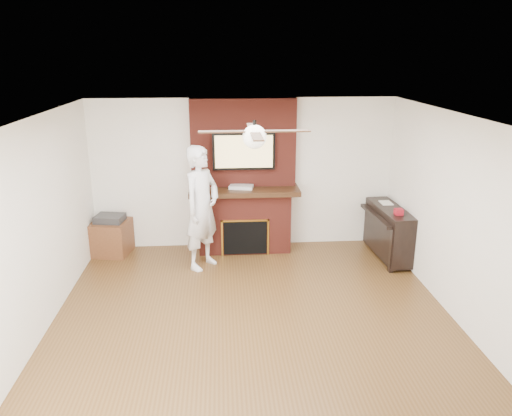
{
  "coord_description": "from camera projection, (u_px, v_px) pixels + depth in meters",
  "views": [
    {
      "loc": [
        -0.37,
        -5.35,
        3.2
      ],
      "look_at": [
        0.08,
        0.9,
        1.23
      ],
      "focal_mm": 35.0,
      "sensor_mm": 36.0,
      "label": 1
    }
  ],
  "objects": [
    {
      "name": "candle_green",
      "position": [
        249.0,
        250.0,
        8.31
      ],
      "size": [
        0.07,
        0.07,
        0.09
      ],
      "primitive_type": "cylinder",
      "color": "#588334",
      "rests_on": "ground"
    },
    {
      "name": "room_shell",
      "position": [
        255.0,
        230.0,
        5.7
      ],
      "size": [
        5.36,
        5.86,
        2.86
      ],
      "color": "#503317",
      "rests_on": "ground"
    },
    {
      "name": "candle_blue",
      "position": [
        253.0,
        250.0,
        8.33
      ],
      "size": [
        0.06,
        0.06,
        0.07
      ],
      "primitive_type": "cylinder",
      "color": "#3645A2",
      "rests_on": "ground"
    },
    {
      "name": "piano",
      "position": [
        389.0,
        231.0,
        8.0
      ],
      "size": [
        0.54,
        1.3,
        0.93
      ],
      "rotation": [
        0.0,
        0.0,
        0.06
      ],
      "color": "black",
      "rests_on": "ground"
    },
    {
      "name": "candle_cream",
      "position": [
        255.0,
        249.0,
        8.28
      ],
      "size": [
        0.07,
        0.07,
        0.12
      ],
      "primitive_type": "cylinder",
      "color": "beige",
      "rests_on": "ground"
    },
    {
      "name": "cable_box",
      "position": [
        241.0,
        187.0,
        8.07
      ],
      "size": [
        0.41,
        0.29,
        0.05
      ],
      "primitive_type": "cube",
      "rotation": [
        0.0,
        0.0,
        -0.22
      ],
      "color": "silver",
      "rests_on": "fireplace"
    },
    {
      "name": "person",
      "position": [
        202.0,
        208.0,
        7.51
      ],
      "size": [
        0.79,
        0.84,
        1.9
      ],
      "primitive_type": "imported",
      "rotation": [
        0.0,
        0.0,
        0.94
      ],
      "color": "white",
      "rests_on": "ground"
    },
    {
      "name": "tv",
      "position": [
        244.0,
        151.0,
        7.95
      ],
      "size": [
        1.0,
        0.08,
        0.6
      ],
      "color": "black",
      "rests_on": "fireplace"
    },
    {
      "name": "side_table",
      "position": [
        111.0,
        236.0,
        8.2
      ],
      "size": [
        0.66,
        0.66,
        0.66
      ],
      "rotation": [
        0.0,
        0.0,
        -0.17
      ],
      "color": "#5B311A",
      "rests_on": "ground"
    },
    {
      "name": "ceiling_fan",
      "position": [
        255.0,
        136.0,
        5.38
      ],
      "size": [
        1.21,
        1.21,
        0.31
      ],
      "color": "black",
      "rests_on": "room_shell"
    },
    {
      "name": "fireplace",
      "position": [
        244.0,
        192.0,
        8.2
      ],
      "size": [
        1.78,
        0.64,
        2.5
      ],
      "color": "maroon",
      "rests_on": "ground"
    }
  ]
}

